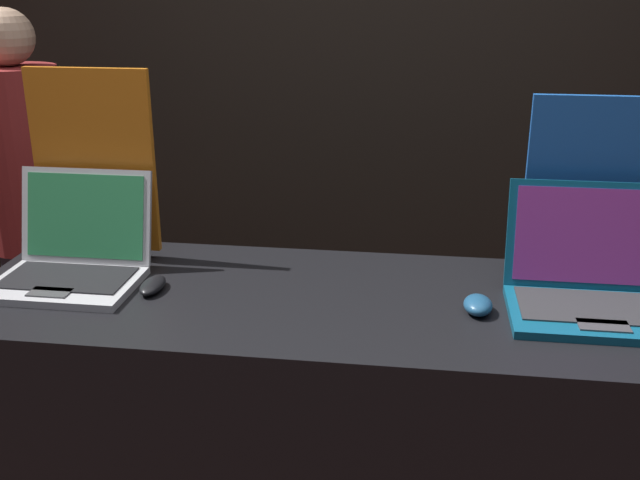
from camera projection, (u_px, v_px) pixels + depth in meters
wall_back at (367, 63)px, 3.00m from camera, size 8.00×0.05×2.80m
display_counter at (320, 462)px, 2.03m from camera, size 1.79×0.66×0.98m
laptop_front at (73, 257)px, 1.95m from camera, size 0.36×0.33×0.27m
mouse_front at (153, 285)px, 1.89m from camera, size 0.06×0.12×0.03m
promo_stand_front at (95, 169)px, 2.05m from camera, size 0.34×0.07×0.53m
laptop_back at (593, 283)px, 1.78m from camera, size 0.40×0.32×0.28m
mouse_back at (478, 305)px, 1.77m from camera, size 0.07×0.10×0.04m
promo_stand_back at (587, 195)px, 1.89m from camera, size 0.31×0.07×0.48m
person_bystander at (32, 228)px, 2.77m from camera, size 0.31×0.31×1.64m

